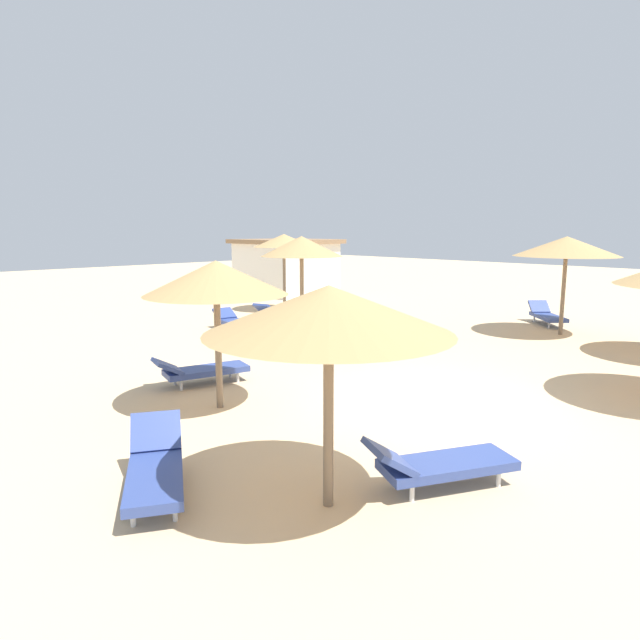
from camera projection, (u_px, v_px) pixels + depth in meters
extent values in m
plane|color=#DBBA8C|center=(433.00, 403.00, 10.13)|extent=(80.00, 80.00, 0.00)
cylinder|color=#75604C|center=(328.00, 417.00, 6.23)|extent=(0.12, 0.12, 2.14)
cone|color=tan|center=(329.00, 310.00, 6.03)|extent=(2.79, 2.79, 0.54)
cylinder|color=#75604C|center=(218.00, 349.00, 9.73)|extent=(0.12, 0.12, 2.15)
cone|color=tan|center=(216.00, 278.00, 9.52)|extent=(2.52, 2.52, 0.60)
cylinder|color=#75604C|center=(284.00, 278.00, 21.21)|extent=(0.12, 0.12, 2.58)
cone|color=tan|center=(284.00, 241.00, 20.97)|extent=(2.31, 2.31, 0.50)
cylinder|color=#75604C|center=(563.00, 294.00, 16.45)|extent=(0.12, 0.12, 2.47)
cone|color=tan|center=(567.00, 246.00, 16.21)|extent=(3.03, 3.03, 0.58)
cylinder|color=#75604C|center=(302.00, 296.00, 15.92)|extent=(0.12, 0.12, 2.50)
cone|color=tan|center=(302.00, 246.00, 15.68)|extent=(2.35, 2.35, 0.58)
cube|color=#33478C|center=(448.00, 465.00, 6.84)|extent=(1.81, 1.33, 0.12)
cube|color=#33478C|center=(389.00, 457.00, 6.57)|extent=(0.74, 0.80, 0.36)
cylinder|color=silver|center=(412.00, 492.00, 6.48)|extent=(0.06, 0.06, 0.22)
cylinder|color=silver|center=(396.00, 476.00, 6.90)|extent=(0.06, 0.06, 0.22)
cylinder|color=silver|center=(499.00, 478.00, 6.84)|extent=(0.06, 0.06, 0.22)
cylinder|color=silver|center=(478.00, 464.00, 7.26)|extent=(0.06, 0.06, 0.22)
cube|color=#33478C|center=(206.00, 370.00, 11.37)|extent=(1.81, 1.04, 0.12)
cube|color=#33478C|center=(167.00, 366.00, 10.95)|extent=(0.67, 0.75, 0.32)
cylinder|color=silver|center=(181.00, 385.00, 10.92)|extent=(0.06, 0.06, 0.22)
cylinder|color=silver|center=(175.00, 380.00, 11.29)|extent=(0.06, 0.06, 0.22)
cylinder|color=silver|center=(238.00, 377.00, 11.51)|extent=(0.06, 0.06, 0.22)
cylinder|color=silver|center=(230.00, 372.00, 11.88)|extent=(0.06, 0.06, 0.22)
cube|color=#33478C|center=(277.00, 312.00, 19.36)|extent=(1.81, 1.12, 0.12)
cube|color=#33478C|center=(264.00, 308.00, 18.63)|extent=(0.67, 0.76, 0.38)
cylinder|color=silver|center=(273.00, 319.00, 18.76)|extent=(0.06, 0.06, 0.22)
cylinder|color=silver|center=(262.00, 318.00, 18.97)|extent=(0.06, 0.06, 0.22)
cylinder|color=silver|center=(291.00, 315.00, 19.80)|extent=(0.06, 0.06, 0.22)
cylinder|color=silver|center=(281.00, 314.00, 20.01)|extent=(0.06, 0.06, 0.22)
cube|color=#33478C|center=(548.00, 317.00, 18.22)|extent=(1.64, 1.67, 0.12)
cube|color=#33478C|center=(539.00, 307.00, 18.97)|extent=(0.79, 0.79, 0.41)
cylinder|color=silver|center=(534.00, 319.00, 18.84)|extent=(0.06, 0.06, 0.22)
cylinder|color=silver|center=(547.00, 319.00, 18.85)|extent=(0.06, 0.06, 0.22)
cylinder|color=silver|center=(549.00, 325.00, 17.66)|extent=(0.06, 0.06, 0.22)
cylinder|color=silver|center=(562.00, 325.00, 17.66)|extent=(0.06, 0.06, 0.22)
cube|color=#33478C|center=(236.00, 323.00, 17.12)|extent=(0.88, 1.78, 0.12)
cube|color=#33478C|center=(224.00, 313.00, 17.73)|extent=(0.71, 0.61, 0.33)
cylinder|color=silver|center=(221.00, 326.00, 17.50)|extent=(0.06, 0.06, 0.22)
cylinder|color=silver|center=(234.00, 325.00, 17.76)|extent=(0.06, 0.06, 0.22)
cylinder|color=silver|center=(239.00, 332.00, 16.54)|extent=(0.06, 0.06, 0.22)
cylinder|color=silver|center=(252.00, 330.00, 16.79)|extent=(0.06, 0.06, 0.22)
cube|color=#33478C|center=(155.00, 476.00, 6.53)|extent=(1.39, 1.80, 0.12)
cube|color=#33478C|center=(156.00, 432.00, 7.25)|extent=(0.77, 0.70, 0.45)
cylinder|color=silver|center=(139.00, 470.00, 7.08)|extent=(0.06, 0.06, 0.22)
cylinder|color=silver|center=(175.00, 466.00, 7.19)|extent=(0.06, 0.06, 0.22)
cylinder|color=silver|center=(133.00, 517.00, 5.93)|extent=(0.06, 0.06, 0.22)
cylinder|color=silver|center=(175.00, 511.00, 6.04)|extent=(0.06, 0.06, 0.22)
cube|color=brown|center=(319.00, 294.00, 23.14)|extent=(1.54, 0.61, 0.08)
cube|color=brown|center=(311.00, 301.00, 22.75)|extent=(0.17, 0.37, 0.41)
cube|color=brown|center=(327.00, 298.00, 23.61)|extent=(0.17, 0.37, 0.41)
cube|color=white|center=(286.00, 269.00, 27.03)|extent=(3.63, 3.98, 2.46)
cube|color=#8C6B4C|center=(286.00, 241.00, 26.81)|extent=(4.03, 4.38, 0.20)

